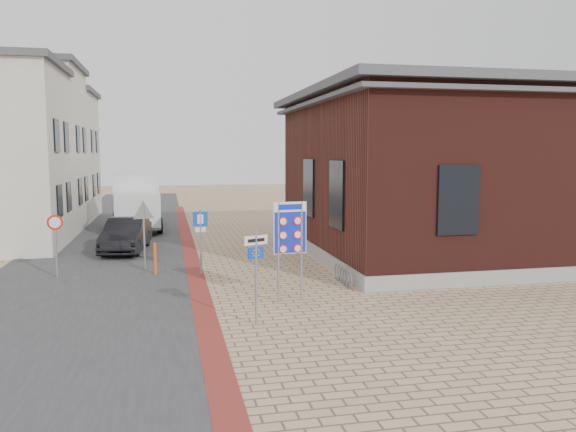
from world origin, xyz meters
name	(u,v)px	position (x,y,z in m)	size (l,w,h in m)	color
ground	(276,307)	(0.00, 0.00, 0.00)	(120.00, 120.00, 0.00)	tan
road_strip	(117,235)	(-5.50, 15.00, 0.01)	(7.00, 60.00, 0.02)	#38383A
curb_strip	(189,249)	(-2.00, 10.00, 0.01)	(0.60, 40.00, 0.02)	maroon
brick_building	(452,171)	(8.99, 7.00, 3.49)	(13.00, 13.00, 6.80)	gray
townhouse_mid	(13,147)	(-10.99, 18.00, 4.57)	(7.40, 6.40, 9.10)	beige
townhouse_far	(38,154)	(-10.99, 24.00, 4.17)	(7.40, 6.40, 8.30)	beige
bike_rack	(343,276)	(2.65, 2.20, 0.26)	(0.08, 1.80, 0.60)	slate
sedan	(126,235)	(-4.68, 10.02, 0.73)	(1.54, 4.41, 1.45)	black
box_truck	(136,202)	(-4.60, 16.97, 1.58)	(2.84, 6.02, 3.07)	slate
border_sign	(290,230)	(0.50, 0.50, 2.08)	(0.99, 0.17, 2.89)	gray
essen_sign	(256,262)	(-0.80, -1.50, 1.58)	(0.62, 0.28, 2.40)	gray
parking_sign	(201,231)	(-1.80, 4.50, 1.56)	(0.51, 0.07, 2.31)	gray
yield_sign	(144,218)	(-3.76, 6.00, 1.90)	(0.87, 0.26, 2.48)	gray
speed_sign	(56,236)	(-6.64, 5.06, 1.45)	(0.51, 0.12, 2.19)	gray
bollard	(155,259)	(-3.37, 5.00, 0.56)	(0.10, 0.10, 1.12)	#FF5D0D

